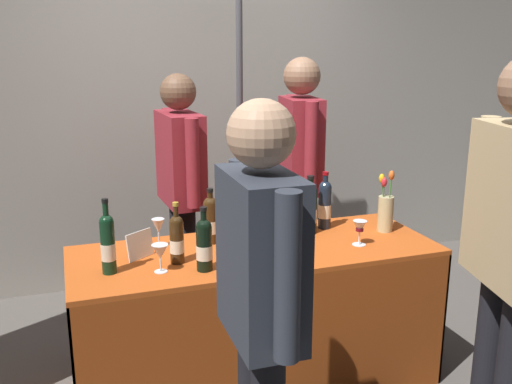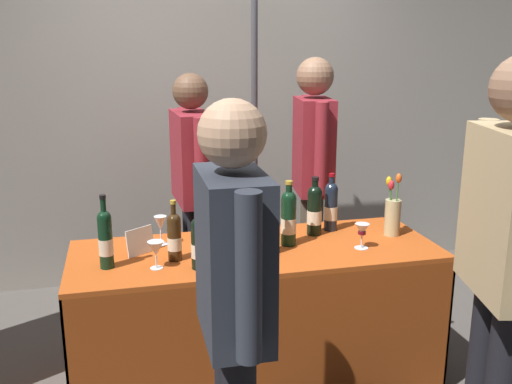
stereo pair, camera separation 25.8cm
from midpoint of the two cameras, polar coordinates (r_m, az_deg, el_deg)
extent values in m
plane|color=#514C47|center=(3.28, -2.37, -18.38)|extent=(12.00, 12.00, 0.00)
cube|color=#9E998E|center=(4.34, -8.85, 11.43)|extent=(6.76, 0.12, 3.12)
cube|color=#B74C19|center=(2.94, -2.53, -5.94)|extent=(1.87, 0.70, 0.02)
cube|color=#963E14|center=(2.80, -0.37, -15.65)|extent=(1.87, 0.01, 0.74)
cube|color=#963E14|center=(3.39, -4.13, -10.07)|extent=(1.87, 0.01, 0.74)
cube|color=#963E14|center=(3.00, -20.35, -14.49)|extent=(0.01, 0.70, 0.74)
cube|color=#963E14|center=(3.44, 12.81, -10.02)|extent=(0.01, 0.70, 0.74)
cylinder|color=#38230F|center=(2.72, -3.76, -4.76)|extent=(0.08, 0.08, 0.24)
sphere|color=#38230F|center=(2.68, -3.80, -2.38)|extent=(0.07, 0.07, 0.07)
cylinder|color=#38230F|center=(2.67, -3.82, -1.47)|extent=(0.03, 0.03, 0.09)
cylinder|color=#B7932D|center=(2.65, -3.84, -0.35)|extent=(0.03, 0.03, 0.02)
cylinder|color=beige|center=(2.72, -3.76, -5.14)|extent=(0.08, 0.08, 0.08)
cylinder|color=#38230F|center=(2.76, -10.61, -5.06)|extent=(0.07, 0.07, 0.20)
sphere|color=#38230F|center=(2.73, -10.70, -3.06)|extent=(0.07, 0.07, 0.07)
cylinder|color=#38230F|center=(2.72, -10.74, -2.24)|extent=(0.02, 0.02, 0.08)
cylinder|color=#B7932D|center=(2.70, -10.79, -1.24)|extent=(0.03, 0.03, 0.02)
cylinder|color=beige|center=(2.76, -10.59, -5.37)|extent=(0.07, 0.07, 0.06)
cylinder|color=black|center=(2.65, -8.00, -5.68)|extent=(0.07, 0.07, 0.21)
sphere|color=black|center=(2.62, -8.08, -3.51)|extent=(0.07, 0.07, 0.07)
cylinder|color=black|center=(2.60, -8.11, -2.72)|extent=(0.03, 0.03, 0.08)
cylinder|color=black|center=(2.59, -8.15, -1.73)|extent=(0.03, 0.03, 0.02)
cylinder|color=beige|center=(2.66, -7.99, -6.02)|extent=(0.08, 0.08, 0.07)
cylinder|color=black|center=(2.71, -17.28, -5.38)|extent=(0.07, 0.07, 0.25)
sphere|color=black|center=(2.67, -17.48, -2.89)|extent=(0.06, 0.06, 0.06)
cylinder|color=black|center=(2.66, -17.55, -1.97)|extent=(0.03, 0.03, 0.09)
cylinder|color=black|center=(2.64, -17.64, -0.86)|extent=(0.03, 0.03, 0.02)
cylinder|color=beige|center=(2.71, -17.25, -5.77)|extent=(0.07, 0.07, 0.08)
cylinder|color=black|center=(2.84, -1.05, -4.08)|extent=(0.07, 0.07, 0.21)
sphere|color=black|center=(2.81, -1.06, -2.01)|extent=(0.07, 0.07, 0.07)
cylinder|color=black|center=(2.80, -1.06, -1.23)|extent=(0.03, 0.03, 0.08)
cylinder|color=#B7932D|center=(2.79, -1.06, -0.27)|extent=(0.03, 0.03, 0.02)
cylinder|color=beige|center=(2.85, -1.04, -4.41)|extent=(0.07, 0.07, 0.07)
cylinder|color=black|center=(3.14, 3.07, -2.06)|extent=(0.08, 0.08, 0.24)
sphere|color=black|center=(3.11, 3.10, 0.04)|extent=(0.08, 0.08, 0.08)
cylinder|color=black|center=(3.10, 3.11, 0.66)|extent=(0.03, 0.03, 0.07)
cylinder|color=black|center=(3.09, 3.12, 1.45)|extent=(0.04, 0.04, 0.02)
cylinder|color=beige|center=(3.15, 3.07, -2.39)|extent=(0.08, 0.08, 0.08)
cylinder|color=#192333|center=(3.23, 4.63, -1.61)|extent=(0.07, 0.07, 0.24)
sphere|color=#192333|center=(3.20, 4.67, 0.45)|extent=(0.07, 0.07, 0.07)
cylinder|color=#192333|center=(3.19, 4.68, 1.07)|extent=(0.03, 0.03, 0.07)
cylinder|color=maroon|center=(3.18, 4.70, 1.85)|extent=(0.03, 0.03, 0.02)
cylinder|color=beige|center=(3.23, 4.62, -1.94)|extent=(0.07, 0.07, 0.08)
cylinder|color=black|center=(2.96, 0.65, -2.94)|extent=(0.08, 0.08, 0.25)
sphere|color=black|center=(2.92, 0.65, -0.59)|extent=(0.08, 0.08, 0.08)
cylinder|color=black|center=(2.91, 0.66, 0.11)|extent=(0.03, 0.03, 0.07)
cylinder|color=#B7932D|center=(2.90, 0.66, 0.99)|extent=(0.04, 0.04, 0.02)
cylinder|color=beige|center=(2.97, 0.65, -3.31)|extent=(0.08, 0.08, 0.08)
cylinder|color=#38230F|center=(3.00, -7.03, -3.18)|extent=(0.08, 0.08, 0.21)
sphere|color=#38230F|center=(2.97, -7.09, -1.24)|extent=(0.07, 0.07, 0.07)
cylinder|color=#38230F|center=(2.97, -7.11, -0.63)|extent=(0.03, 0.03, 0.07)
cylinder|color=black|center=(2.95, -7.14, 0.15)|extent=(0.03, 0.03, 0.02)
cylinder|color=beige|center=(3.01, -7.02, -3.49)|extent=(0.08, 0.08, 0.07)
cylinder|color=#38230F|center=(3.09, -3.93, -2.31)|extent=(0.08, 0.08, 0.24)
sphere|color=#38230F|center=(3.06, -3.97, -0.14)|extent=(0.08, 0.08, 0.08)
cylinder|color=#38230F|center=(3.05, -3.98, 0.46)|extent=(0.03, 0.03, 0.07)
cylinder|color=maroon|center=(3.04, -3.99, 1.23)|extent=(0.04, 0.04, 0.02)
cylinder|color=beige|center=(3.10, -3.92, -2.65)|extent=(0.08, 0.08, 0.08)
cylinder|color=silver|center=(2.70, -12.24, -7.83)|extent=(0.06, 0.06, 0.00)
cylinder|color=silver|center=(2.69, -12.28, -7.21)|extent=(0.01, 0.01, 0.06)
cone|color=silver|center=(2.67, -12.35, -5.91)|extent=(0.08, 0.08, 0.07)
cylinder|color=silver|center=(3.01, 7.86, -5.27)|extent=(0.07, 0.07, 0.00)
cylinder|color=silver|center=(3.00, 7.89, -4.64)|extent=(0.01, 0.01, 0.07)
cone|color=silver|center=(2.98, 7.93, -3.47)|extent=(0.07, 0.07, 0.06)
cylinder|color=#590C19|center=(2.98, 7.92, -3.79)|extent=(0.04, 0.04, 0.02)
cylinder|color=silver|center=(3.01, -12.12, -5.47)|extent=(0.07, 0.07, 0.00)
cylinder|color=silver|center=(3.00, -12.16, -4.75)|extent=(0.01, 0.01, 0.08)
cone|color=silver|center=(2.97, -12.24, -3.37)|extent=(0.07, 0.07, 0.07)
cylinder|color=tan|center=(3.23, 10.62, -2.19)|extent=(0.09, 0.09, 0.20)
cylinder|color=#38722D|center=(3.19, 10.38, -0.64)|extent=(0.01, 0.01, 0.18)
ellipsoid|color=red|center=(3.17, 10.47, 0.95)|extent=(0.03, 0.03, 0.05)
cylinder|color=#38722D|center=(3.20, 10.44, -0.43)|extent=(0.04, 0.02, 0.20)
ellipsoid|color=gold|center=(3.18, 10.24, 1.33)|extent=(0.03, 0.03, 0.05)
cylinder|color=#38722D|center=(3.18, 11.01, -0.37)|extent=(0.02, 0.02, 0.22)
ellipsoid|color=#E05B1E|center=(3.16, 11.17, 1.63)|extent=(0.03, 0.03, 0.05)
cube|color=silver|center=(2.87, -14.10, -5.20)|extent=(0.14, 0.11, 0.13)
cylinder|color=black|center=(3.88, -9.52, -6.50)|extent=(0.12, 0.12, 0.81)
cylinder|color=black|center=(3.71, -8.87, -7.46)|extent=(0.12, 0.12, 0.81)
cube|color=maroon|center=(3.60, -9.64, 3.29)|extent=(0.24, 0.48, 0.57)
sphere|color=brown|center=(3.54, -9.93, 9.85)|extent=(0.22, 0.22, 0.22)
cylinder|color=maroon|center=(3.86, -10.59, 4.36)|extent=(0.08, 0.08, 0.53)
cylinder|color=maroon|center=(3.33, -8.58, 2.82)|extent=(0.08, 0.08, 0.53)
cylinder|color=#4C4233|center=(3.93, 2.10, -5.65)|extent=(0.12, 0.12, 0.85)
cylinder|color=#4C4233|center=(3.79, 2.62, -6.43)|extent=(0.12, 0.12, 0.85)
cube|color=maroon|center=(3.66, 2.47, 4.69)|extent=(0.26, 0.41, 0.60)
sphere|color=#8C664C|center=(3.62, 2.55, 11.53)|extent=(0.23, 0.23, 0.23)
cylinder|color=maroon|center=(3.89, 1.66, 5.63)|extent=(0.08, 0.08, 0.56)
cylinder|color=maroon|center=(3.43, 3.40, 4.42)|extent=(0.08, 0.08, 0.56)
cube|color=#2D333D|center=(1.90, -3.41, -6.63)|extent=(0.21, 0.39, 0.57)
sphere|color=tan|center=(1.79, -3.61, 5.83)|extent=(0.22, 0.22, 0.22)
cylinder|color=#2D333D|center=(1.68, -1.27, -8.72)|extent=(0.08, 0.08, 0.53)
cylinder|color=#2D333D|center=(2.11, -5.11, -3.80)|extent=(0.08, 0.08, 0.53)
cylinder|color=black|center=(2.67, 19.49, -16.52)|extent=(0.12, 0.12, 0.88)
cylinder|color=tan|center=(2.54, 19.23, 0.75)|extent=(0.08, 0.08, 0.57)
cylinder|color=#47474C|center=(3.84, -3.55, 4.96)|extent=(0.04, 0.04, 2.29)
camera|label=1|loc=(0.13, -92.60, -0.67)|focal=39.95mm
camera|label=2|loc=(0.13, 87.40, 0.67)|focal=39.95mm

